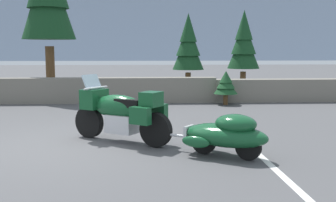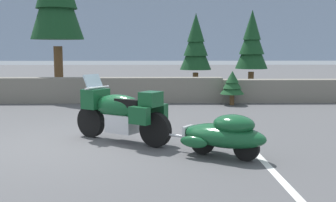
{
  "view_description": "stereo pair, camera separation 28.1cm",
  "coord_description": "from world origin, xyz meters",
  "px_view_note": "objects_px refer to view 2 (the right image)",
  "views": [
    {
      "loc": [
        1.51,
        -7.86,
        1.85
      ],
      "look_at": [
        1.98,
        -0.03,
        0.85
      ],
      "focal_mm": 43.68,
      "sensor_mm": 36.0,
      "label": 1
    },
    {
      "loc": [
        1.79,
        -7.87,
        1.85
      ],
      "look_at": [
        1.98,
        -0.03,
        0.85
      ],
      "focal_mm": 43.68,
      "sensor_mm": 36.0,
      "label": 2
    }
  ],
  "objects_px": {
    "pine_tree_far_right": "(196,45)",
    "touring_motorcycle": "(121,111)",
    "car_shaped_trailer": "(224,134)",
    "pine_tree_secondary": "(252,43)"
  },
  "relations": [
    {
      "from": "pine_tree_far_right",
      "to": "touring_motorcycle",
      "type": "bearing_deg",
      "value": -105.69
    },
    {
      "from": "car_shaped_trailer",
      "to": "pine_tree_secondary",
      "type": "height_order",
      "value": "pine_tree_secondary"
    },
    {
      "from": "touring_motorcycle",
      "to": "car_shaped_trailer",
      "type": "xyz_separation_m",
      "value": [
        1.88,
        -1.26,
        -0.21
      ]
    },
    {
      "from": "pine_tree_far_right",
      "to": "pine_tree_secondary",
      "type": "bearing_deg",
      "value": -2.32
    },
    {
      "from": "touring_motorcycle",
      "to": "car_shaped_trailer",
      "type": "distance_m",
      "value": 2.27
    },
    {
      "from": "pine_tree_secondary",
      "to": "pine_tree_far_right",
      "type": "xyz_separation_m",
      "value": [
        -2.16,
        0.09,
        -0.08
      ]
    },
    {
      "from": "car_shaped_trailer",
      "to": "pine_tree_secondary",
      "type": "xyz_separation_m",
      "value": [
        2.49,
        9.02,
        1.68
      ]
    },
    {
      "from": "car_shaped_trailer",
      "to": "pine_tree_secondary",
      "type": "distance_m",
      "value": 9.51
    },
    {
      "from": "touring_motorcycle",
      "to": "pine_tree_secondary",
      "type": "height_order",
      "value": "pine_tree_secondary"
    },
    {
      "from": "touring_motorcycle",
      "to": "pine_tree_secondary",
      "type": "relative_size",
      "value": 0.6
    }
  ]
}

